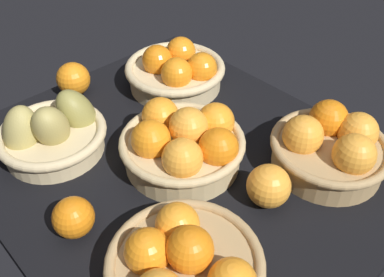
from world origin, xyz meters
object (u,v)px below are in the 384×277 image
at_px(loose_orange_back_gap, 73,79).
at_px(basket_near_right, 184,265).
at_px(basket_far_right, 331,147).
at_px(loose_orange_front_gap, 269,186).
at_px(basket_far_left, 176,71).
at_px(loose_orange_side_gap, 73,217).
at_px(basket_center, 184,143).
at_px(basket_near_left_pears, 52,133).

bearing_deg(loose_orange_back_gap, basket_near_right, -15.11).
relative_size(basket_far_right, loose_orange_front_gap, 2.89).
bearing_deg(loose_orange_back_gap, basket_far_left, 53.48).
height_order(basket_far_right, loose_orange_back_gap, basket_far_right).
height_order(basket_near_right, basket_far_right, basket_far_right).
xyz_separation_m(basket_far_right, loose_orange_front_gap, (-0.02, -0.17, -0.01)).
xyz_separation_m(basket_far_left, loose_orange_side_gap, (0.22, -0.43, -0.01)).
bearing_deg(basket_far_left, basket_center, -38.31).
height_order(basket_near_left_pears, basket_far_right, basket_near_left_pears).
height_order(basket_near_right, loose_orange_side_gap, basket_near_right).
bearing_deg(basket_near_left_pears, basket_far_left, 90.79).
relative_size(basket_near_left_pears, basket_center, 0.97).
distance_m(loose_orange_front_gap, loose_orange_back_gap, 0.56).
relative_size(loose_orange_front_gap, loose_orange_back_gap, 0.99).
bearing_deg(basket_far_right, loose_orange_back_gap, -157.87).
bearing_deg(basket_near_left_pears, loose_orange_side_gap, -20.59).
bearing_deg(basket_near_right, basket_far_left, 139.58).
xyz_separation_m(basket_far_right, loose_orange_back_gap, (-0.58, -0.24, -0.01)).
bearing_deg(basket_near_left_pears, loose_orange_front_gap, 28.12).
distance_m(basket_far_left, basket_far_right, 0.43).
relative_size(basket_near_right, basket_far_right, 1.04).
bearing_deg(basket_far_left, basket_far_right, 4.08).
xyz_separation_m(basket_near_left_pears, basket_far_right, (0.42, 0.38, 0.01)).
bearing_deg(basket_far_left, loose_orange_side_gap, -62.77).
xyz_separation_m(basket_near_left_pears, basket_far_left, (-0.00, 0.35, 0.00)).
height_order(basket_near_right, loose_orange_back_gap, basket_near_right).
relative_size(basket_far_left, loose_orange_side_gap, 3.47).
height_order(basket_near_left_pears, basket_near_right, basket_near_left_pears).
bearing_deg(loose_orange_front_gap, basket_near_left_pears, -151.88).
distance_m(basket_far_left, loose_orange_side_gap, 0.48).
bearing_deg(loose_orange_side_gap, basket_far_left, 117.23).
xyz_separation_m(basket_near_left_pears, basket_near_right, (0.42, -0.01, 0.00)).
height_order(basket_near_left_pears, loose_orange_side_gap, basket_near_left_pears).
bearing_deg(basket_near_left_pears, basket_near_right, -1.48).
bearing_deg(loose_orange_front_gap, basket_near_right, -85.59).
bearing_deg(loose_orange_front_gap, basket_center, -167.90).
bearing_deg(loose_orange_side_gap, basket_far_right, 66.00).
height_order(basket_center, basket_far_left, basket_center).
bearing_deg(loose_orange_side_gap, loose_orange_back_gap, 148.84).
xyz_separation_m(loose_orange_front_gap, loose_orange_back_gap, (-0.56, -0.07, 0.00)).
bearing_deg(loose_orange_back_gap, loose_orange_side_gap, -31.16).
bearing_deg(basket_near_left_pears, basket_far_right, 41.96).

